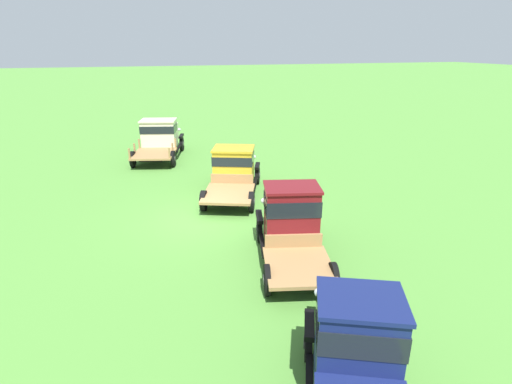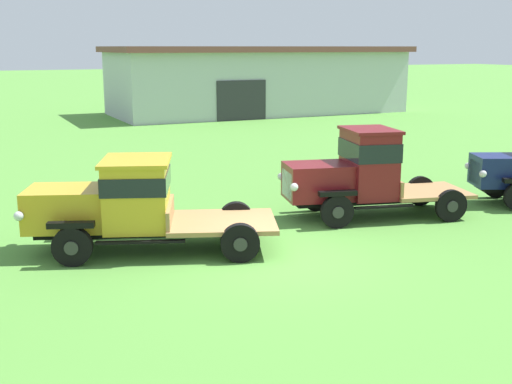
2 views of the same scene
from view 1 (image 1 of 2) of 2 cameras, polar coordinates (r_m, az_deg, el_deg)
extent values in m
plane|color=#518E38|center=(15.29, -7.28, -3.72)|extent=(240.00, 240.00, 0.00)
cylinder|color=black|center=(25.64, -15.34, 6.61)|extent=(0.89, 0.38, 0.88)
cylinder|color=#2D2D2D|center=(25.66, -15.56, 6.60)|extent=(0.30, 0.11, 0.31)
cylinder|color=black|center=(25.25, -10.56, 6.79)|extent=(0.89, 0.38, 0.88)
cylinder|color=#2D2D2D|center=(25.23, -10.34, 6.79)|extent=(0.30, 0.11, 0.31)
cylinder|color=black|center=(22.37, -17.19, 4.49)|extent=(0.89, 0.38, 0.88)
cylinder|color=#2D2D2D|center=(22.40, -17.44, 4.48)|extent=(0.30, 0.11, 0.31)
cylinder|color=black|center=(21.92, -11.75, 4.67)|extent=(0.89, 0.38, 0.88)
cylinder|color=#2D2D2D|center=(21.91, -11.49, 4.67)|extent=(0.30, 0.11, 0.31)
cube|color=black|center=(23.90, -13.63, 6.01)|extent=(5.19, 2.41, 0.12)
cube|color=beige|center=(25.55, -12.98, 8.23)|extent=(2.13, 1.91, 0.98)
cube|color=silver|center=(26.40, -12.65, 8.52)|extent=(0.35, 1.16, 0.74)
sphere|color=silver|center=(26.55, -14.38, 8.60)|extent=(0.20, 0.20, 0.20)
sphere|color=silver|center=(26.26, -10.91, 8.75)|extent=(0.20, 0.20, 0.20)
cube|color=black|center=(25.53, -15.45, 7.67)|extent=(1.02, 0.45, 0.12)
cube|color=black|center=(25.14, -10.63, 7.87)|extent=(1.02, 0.45, 0.12)
cube|color=beige|center=(24.02, -13.65, 8.06)|extent=(1.69, 2.14, 1.50)
cube|color=black|center=(23.96, -13.72, 8.85)|extent=(1.75, 2.20, 0.42)
cube|color=beige|center=(23.87, -13.81, 9.91)|extent=(1.83, 2.26, 0.08)
cube|color=black|center=(24.31, -15.99, 5.98)|extent=(1.74, 0.58, 0.05)
cube|color=black|center=(23.90, -11.06, 6.15)|extent=(1.74, 0.58, 0.05)
cube|color=#9E7547|center=(22.42, -14.36, 5.31)|extent=(2.89, 2.69, 0.10)
cube|color=#9E7547|center=(23.61, -16.35, 6.65)|extent=(0.10, 0.10, 0.53)
cube|color=#9E7547|center=(23.20, -11.43, 6.84)|extent=(0.10, 0.10, 0.53)
cube|color=#9E7547|center=(22.58, -16.97, 5.99)|extent=(0.10, 0.10, 0.53)
cube|color=#9E7547|center=(22.15, -11.84, 6.18)|extent=(0.10, 0.10, 0.53)
cube|color=#9E7547|center=(21.55, -17.65, 5.27)|extent=(0.10, 0.10, 0.53)
cube|color=#9E7547|center=(21.11, -12.29, 5.46)|extent=(0.10, 0.10, 0.53)
cylinder|color=black|center=(19.02, -5.53, 2.52)|extent=(0.83, 0.48, 0.81)
cylinder|color=#2D2D2D|center=(19.04, -5.87, 2.53)|extent=(0.28, 0.13, 0.28)
cylinder|color=black|center=(18.81, 0.18, 2.41)|extent=(0.83, 0.48, 0.81)
cylinder|color=#2D2D2D|center=(18.80, 0.53, 2.40)|extent=(0.28, 0.13, 0.28)
cylinder|color=black|center=(15.87, -7.49, -1.22)|extent=(0.83, 0.48, 0.81)
cylinder|color=#2D2D2D|center=(15.89, -7.89, -1.21)|extent=(0.28, 0.13, 0.28)
cylinder|color=black|center=(15.61, -0.65, -1.41)|extent=(0.83, 0.48, 0.81)
cylinder|color=#2D2D2D|center=(15.60, -0.23, -1.42)|extent=(0.28, 0.13, 0.28)
cube|color=black|center=(17.40, -3.27, 1.15)|extent=(4.94, 2.72, 0.12)
cube|color=gold|center=(18.97, -2.63, 4.36)|extent=(2.05, 1.84, 0.87)
cube|color=silver|center=(19.76, -2.36, 4.88)|extent=(0.43, 1.00, 0.65)
sphere|color=silver|center=(19.84, -4.41, 5.10)|extent=(0.20, 0.20, 0.20)
sphere|color=silver|center=(19.69, -0.29, 5.04)|extent=(0.20, 0.20, 0.20)
cube|color=black|center=(18.89, -5.57, 3.84)|extent=(0.95, 0.52, 0.12)
cube|color=black|center=(18.67, 0.19, 3.74)|extent=(0.95, 0.52, 0.12)
cube|color=gold|center=(17.47, -3.19, 3.86)|extent=(1.81, 2.02, 1.40)
cube|color=black|center=(17.38, -3.21, 4.85)|extent=(1.87, 2.08, 0.39)
cube|color=gold|center=(17.27, -3.24, 6.22)|extent=(1.96, 2.14, 0.08)
cube|color=black|center=(17.72, -6.18, 1.36)|extent=(1.75, 0.78, 0.05)
cube|color=black|center=(17.49, -0.18, 1.23)|extent=(1.75, 0.78, 0.05)
cube|color=#9E7547|center=(15.97, -3.94, -0.22)|extent=(2.87, 2.64, 0.10)
cube|color=#9E7547|center=(16.94, -3.45, 1.83)|extent=(0.72, 1.71, 0.44)
cylinder|color=black|center=(13.30, 0.48, -5.39)|extent=(0.84, 0.34, 0.83)
cylinder|color=#2D2D2D|center=(13.29, 0.10, -5.40)|extent=(0.29, 0.10, 0.29)
cylinder|color=black|center=(13.52, 7.95, -5.15)|extent=(0.84, 0.34, 0.83)
cylinder|color=#2D2D2D|center=(13.54, 8.32, -5.14)|extent=(0.29, 0.10, 0.29)
cylinder|color=black|center=(10.66, 1.59, -12.45)|extent=(0.84, 0.34, 0.83)
cylinder|color=#2D2D2D|center=(10.65, 1.11, -12.46)|extent=(0.29, 0.10, 0.29)
cylinder|color=black|center=(10.93, 11.01, -11.94)|extent=(0.84, 0.34, 0.83)
cylinder|color=#2D2D2D|center=(10.95, 11.46, -11.90)|extent=(0.29, 0.10, 0.29)
cube|color=black|center=(12.15, 5.08, -7.68)|extent=(4.54, 1.98, 0.12)
cube|color=maroon|center=(13.36, 4.18, -2.54)|extent=(1.87, 1.58, 0.90)
cube|color=silver|center=(14.09, 3.77, -1.48)|extent=(0.28, 0.95, 0.68)
sphere|color=silver|center=(14.02, 1.10, -1.27)|extent=(0.20, 0.20, 0.20)
sphere|color=silver|center=(14.17, 6.41, -1.14)|extent=(0.20, 0.20, 0.20)
cube|color=black|center=(13.10, 0.48, -3.56)|extent=(0.97, 0.42, 0.12)
cube|color=black|center=(13.33, 8.05, -3.35)|extent=(0.97, 0.42, 0.12)
cube|color=maroon|center=(11.96, 5.06, -3.33)|extent=(1.44, 1.76, 1.69)
cube|color=black|center=(11.82, 5.11, -1.64)|extent=(1.49, 1.81, 0.47)
cube|color=maroon|center=(11.64, 5.19, 0.66)|extent=(1.56, 1.85, 0.08)
cube|color=black|center=(12.18, 0.95, -7.64)|extent=(1.53, 0.50, 0.05)
cube|color=black|center=(12.41, 8.96, -7.33)|extent=(1.53, 0.50, 0.05)
cube|color=#9E7547|center=(10.92, 6.13, -10.51)|extent=(2.45, 2.23, 0.10)
cube|color=#9E7547|center=(11.68, 5.39, -7.03)|extent=(0.47, 1.64, 0.44)
cylinder|color=black|center=(8.88, 7.50, -20.52)|extent=(0.78, 0.45, 0.79)
cylinder|color=#2D2D2D|center=(8.88, 6.91, -20.50)|extent=(0.26, 0.14, 0.28)
cylinder|color=black|center=(9.07, 18.17, -20.54)|extent=(0.78, 0.45, 0.79)
cylinder|color=#2D2D2D|center=(9.08, 18.74, -20.53)|extent=(0.26, 0.14, 0.28)
cube|color=#141E51|center=(8.76, 13.06, -16.84)|extent=(1.80, 1.61, 0.86)
cube|color=silver|center=(9.36, 12.63, -14.44)|extent=(0.41, 0.81, 0.64)
sphere|color=silver|center=(9.28, 8.93, -13.99)|extent=(0.20, 0.20, 0.20)
sphere|color=silver|center=(9.42, 16.34, -14.11)|extent=(0.20, 0.20, 0.20)
cube|color=black|center=(8.60, 7.64, -18.28)|extent=(0.91, 0.55, 0.12)
cube|color=black|center=(8.79, 18.50, -18.34)|extent=(0.91, 0.55, 0.12)
cube|color=#141E51|center=(7.52, 14.24, -20.19)|extent=(1.54, 1.70, 1.67)
cube|color=black|center=(7.29, 14.51, -17.94)|extent=(1.59, 1.75, 0.47)
cube|color=#141E51|center=(6.99, 14.87, -14.71)|extent=(1.66, 1.80, 0.08)
camera|label=2|loc=(21.85, -42.88, 10.21)|focal=45.00mm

